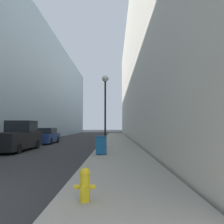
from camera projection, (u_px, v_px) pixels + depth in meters
name	position (u px, v px, depth m)	size (l,w,h in m)	color
sidewalk_right	(118.00, 143.00, 21.96)	(3.28, 60.00, 0.12)	#9E998E
building_left_glass	(9.00, 84.00, 30.63)	(12.00, 60.00, 15.22)	#849EB2
building_right_stone	(172.00, 68.00, 30.48)	(12.00, 60.00, 19.55)	beige
fire_hydrant	(85.00, 184.00, 4.60)	(0.45, 0.34, 0.70)	yellow
trash_bin	(101.00, 145.00, 12.35)	(0.59, 0.70, 1.03)	#19609E
lamppost	(105.00, 96.00, 15.88)	(0.49, 0.49, 5.32)	black
pickup_truck	(17.00, 138.00, 15.27)	(2.06, 5.20, 2.11)	black
parked_sedan_near	(46.00, 136.00, 21.61)	(1.90, 4.12, 1.53)	navy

